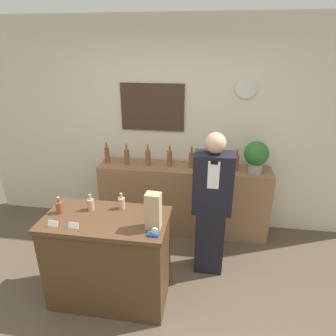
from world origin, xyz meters
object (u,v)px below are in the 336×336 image
shopkeeper (211,206)px  paper_bag (153,211)px  potted_plant (256,155)px  tape_dispenser (154,233)px

shopkeeper → paper_bag: bearing=-126.2°
shopkeeper → potted_plant: (0.49, 0.68, 0.35)m
shopkeeper → paper_bag: size_ratio=4.92×
potted_plant → tape_dispenser: 1.75m
potted_plant → tape_dispenser: size_ratio=4.33×
shopkeeper → potted_plant: size_ratio=4.08×
tape_dispenser → potted_plant: bearing=56.8°
paper_bag → tape_dispenser: 0.18m
potted_plant → tape_dispenser: potted_plant is taller
shopkeeper → paper_bag: 0.86m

